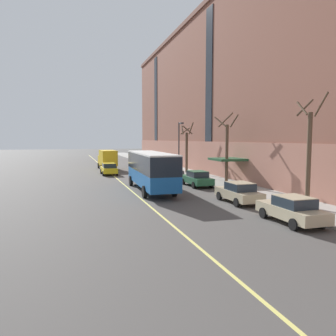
{
  "coord_description": "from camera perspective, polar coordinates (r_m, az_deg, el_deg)",
  "views": [
    {
      "loc": [
        -6.88,
        -26.32,
        4.77
      ],
      "look_at": [
        2.67,
        5.45,
        1.8
      ],
      "focal_mm": 35.0,
      "sensor_mm": 36.0,
      "label": 1
    }
  ],
  "objects": [
    {
      "name": "ground_plane",
      "position": [
        27.62,
        -2.06,
        -4.83
      ],
      "size": [
        260.0,
        260.0,
        0.0
      ],
      "primitive_type": "plane",
      "color": "#4C4947"
    },
    {
      "name": "sidewalk",
      "position": [
        33.48,
        10.98,
        -3.04
      ],
      "size": [
        4.41,
        160.0,
        0.15
      ],
      "primitive_type": "cube",
      "color": "#9E9B93",
      "rests_on": "ground"
    },
    {
      "name": "apartment_facade",
      "position": [
        36.04,
        25.73,
        15.55
      ],
      "size": [
        15.2,
        110.0,
        23.24
      ],
      "color": "brown",
      "rests_on": "ground"
    },
    {
      "name": "city_bus",
      "position": [
        29.85,
        -3.02,
        -0.12
      ],
      "size": [
        3.04,
        11.4,
        3.52
      ],
      "color": "#19569E",
      "rests_on": "ground"
    },
    {
      "name": "parked_car_darkgray_1",
      "position": [
        40.75,
        0.61,
        -0.5
      ],
      "size": [
        2.02,
        4.5,
        1.56
      ],
      "color": "#4C4C51",
      "rests_on": "ground"
    },
    {
      "name": "parked_car_champagne_2",
      "position": [
        19.94,
        20.77,
        -6.76
      ],
      "size": [
        2.0,
        4.53,
        1.56
      ],
      "color": "#BCAD89",
      "rests_on": "ground"
    },
    {
      "name": "parked_car_darkgray_3",
      "position": [
        51.02,
        -3.04,
        0.63
      ],
      "size": [
        2.12,
        4.7,
        1.56
      ],
      "color": "#4C4C51",
      "rests_on": "ground"
    },
    {
      "name": "parked_car_navy_4",
      "position": [
        58.25,
        -4.82,
        1.18
      ],
      "size": [
        2.04,
        4.77,
        1.56
      ],
      "color": "navy",
      "rests_on": "ground"
    },
    {
      "name": "parked_car_champagne_5",
      "position": [
        25.03,
        12.23,
        -4.17
      ],
      "size": [
        2.01,
        4.5,
        1.56
      ],
      "color": "#BCAD89",
      "rests_on": "ground"
    },
    {
      "name": "parked_car_green_6",
      "position": [
        33.1,
        5.04,
        -1.82
      ],
      "size": [
        2.07,
        4.7,
        1.56
      ],
      "color": "#23603D",
      "rests_on": "ground"
    },
    {
      "name": "box_truck",
      "position": [
        51.6,
        -10.51,
        1.62
      ],
      "size": [
        2.53,
        6.63,
        3.0
      ],
      "color": "gold",
      "rests_on": "ground"
    },
    {
      "name": "taxi_cab",
      "position": [
        44.2,
        -10.26,
        -0.14
      ],
      "size": [
        2.0,
        4.6,
        1.56
      ],
      "color": "yellow",
      "rests_on": "ground"
    },
    {
      "name": "street_tree_near_corner",
      "position": [
        23.86,
        23.34,
        2.46
      ],
      "size": [
        1.69,
        1.65,
        7.63
      ],
      "color": "brown",
      "rests_on": "sidewalk"
    },
    {
      "name": "street_tree_mid_block",
      "position": [
        33.89,
        10.2,
        3.3
      ],
      "size": [
        2.05,
        2.04,
        7.34
      ],
      "color": "brown",
      "rests_on": "sidewalk"
    },
    {
      "name": "street_tree_far_uptown",
      "position": [
        44.86,
        3.27,
        3.5
      ],
      "size": [
        1.59,
        1.6,
        6.83
      ],
      "color": "brown",
      "rests_on": "sidewalk"
    },
    {
      "name": "street_lamp",
      "position": [
        43.15,
        2.01,
        4.49
      ],
      "size": [
        0.36,
        1.48,
        6.76
      ],
      "color": "#2D2D30",
      "rests_on": "sidewalk"
    },
    {
      "name": "lane_centerline",
      "position": [
        30.18,
        -6.34,
        -4.0
      ],
      "size": [
        0.16,
        140.0,
        0.01
      ],
      "primitive_type": "cube",
      "color": "#E0D66B",
      "rests_on": "ground"
    }
  ]
}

